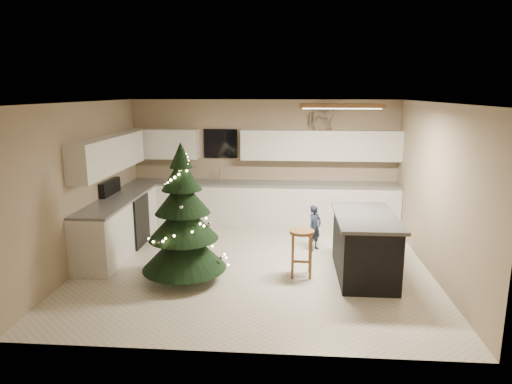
% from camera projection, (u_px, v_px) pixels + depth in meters
% --- Properties ---
extents(ground_plane, '(5.50, 5.50, 0.00)m').
position_uv_depth(ground_plane, '(254.00, 266.00, 7.37)').
color(ground_plane, silver).
extents(room_shell, '(5.52, 5.02, 2.61)m').
position_uv_depth(room_shell, '(256.00, 159.00, 6.99)').
color(room_shell, '#8E7C5E').
rests_on(room_shell, ground_plane).
extents(cabinetry, '(5.50, 3.20, 2.00)m').
position_uv_depth(cabinetry, '(215.00, 196.00, 8.87)').
color(cabinetry, silver).
rests_on(cabinetry, ground_plane).
extents(island, '(0.90, 1.70, 0.95)m').
position_uv_depth(island, '(364.00, 245.00, 6.92)').
color(island, black).
rests_on(island, ground_plane).
extents(bar_stool, '(0.38, 0.38, 0.72)m').
position_uv_depth(bar_stool, '(302.00, 242.00, 6.88)').
color(bar_stool, brown).
rests_on(bar_stool, ground_plane).
extents(christmas_tree, '(1.29, 1.25, 2.07)m').
position_uv_depth(christmas_tree, '(183.00, 225.00, 6.67)').
color(christmas_tree, '#3F2816').
rests_on(christmas_tree, ground_plane).
extents(toddler, '(0.34, 0.35, 0.81)m').
position_uv_depth(toddler, '(315.00, 228.00, 8.04)').
color(toddler, black).
rests_on(toddler, ground_plane).
extents(rocking_horse, '(0.66, 0.44, 0.54)m').
position_uv_depth(rocking_horse, '(322.00, 116.00, 9.05)').
color(rocking_horse, brown).
rests_on(rocking_horse, cabinetry).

